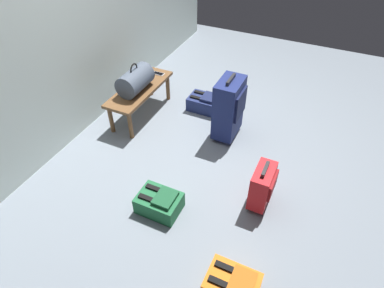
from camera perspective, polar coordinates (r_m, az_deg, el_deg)
The scene contains 10 objects.
ground_plane at distance 3.56m, azimuth 3.60°, elevation -2.16°, with size 6.60×6.60×0.00m, color slate.
back_wall at distance 3.64m, azimuth -21.34°, elevation 22.07°, with size 6.00×0.10×2.80m, color silver.
bench at distance 4.02m, azimuth -8.96°, elevation 8.89°, with size 1.00×0.36×0.38m.
duffel_bag_slate at distance 3.88m, azimuth -9.76°, elevation 10.78°, with size 0.44×0.26×0.34m.
cell_phone at distance 4.24m, azimuth -5.80°, elevation 11.98°, with size 0.07×0.14×0.01m.
suitcase_upright_navy at distance 3.61m, azimuth 6.36°, elevation 6.24°, with size 0.39×0.26×0.75m.
suitcase_small_red at distance 3.01m, azimuth 12.04°, elevation -7.02°, with size 0.32×0.19×0.46m.
backpack_orange at distance 2.62m, azimuth 6.99°, elevation -23.00°, with size 0.28×0.38×0.21m.
backpack_navy at distance 4.19m, azimuth 2.15°, elevation 7.14°, with size 0.28×0.38×0.21m.
backpack_green at distance 3.02m, azimuth -5.62°, elevation -10.01°, with size 0.28×0.38×0.21m.
Camera 1 is at (-2.43, -0.89, 2.44)m, focal length 30.94 mm.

